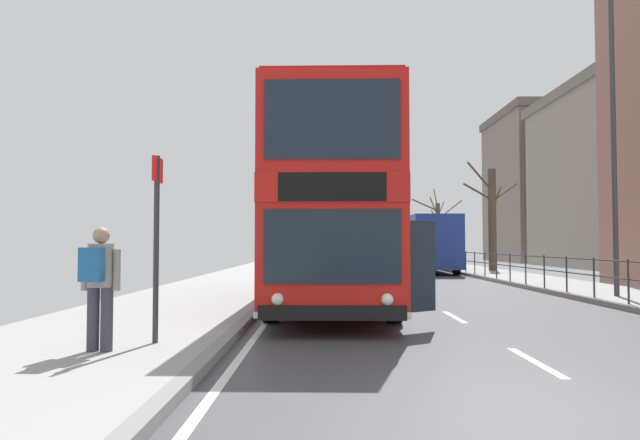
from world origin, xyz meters
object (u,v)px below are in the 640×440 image
at_px(street_lamp_far_side, 613,113).
at_px(bare_tree_far_00, 437,229).
at_px(background_bus_far_lane, 423,242).
at_px(double_decker_bus_main, 333,212).
at_px(bare_tree_far_01, 492,217).
at_px(pedestrian_with_backpack, 99,279).
at_px(bus_stop_sign_near, 157,227).
at_px(background_building_02, 545,186).

distance_m(street_lamp_far_side, bare_tree_far_00, 28.67).
relative_size(background_bus_far_lane, bare_tree_far_00, 1.74).
relative_size(double_decker_bus_main, bare_tree_far_01, 1.91).
bearing_deg(bare_tree_far_00, pedestrian_with_backpack, -107.50).
bearing_deg(bus_stop_sign_near, double_decker_bus_main, 67.88).
xyz_separation_m(background_bus_far_lane, bus_stop_sign_near, (-8.08, -24.93, 0.13)).
distance_m(double_decker_bus_main, bare_tree_far_00, 30.89).
distance_m(pedestrian_with_backpack, bare_tree_far_00, 38.79).
bearing_deg(background_building_02, double_decker_bus_main, -117.60).
relative_size(bus_stop_sign_near, street_lamp_far_side, 0.30).
bearing_deg(street_lamp_far_side, bare_tree_far_00, 88.72).
bearing_deg(background_building_02, bus_stop_sign_near, -116.82).
relative_size(street_lamp_far_side, background_building_02, 0.66).
bearing_deg(street_lamp_far_side, pedestrian_with_backpack, -142.66).
height_order(pedestrian_with_backpack, street_lamp_far_side, street_lamp_far_side).
bearing_deg(bare_tree_far_01, pedestrian_with_backpack, -116.62).
bearing_deg(bus_stop_sign_near, background_building_02, 63.18).
relative_size(bare_tree_far_00, background_building_02, 0.43).
distance_m(street_lamp_far_side, bare_tree_far_01, 16.16).
relative_size(double_decker_bus_main, bus_stop_sign_near, 4.15).
relative_size(pedestrian_with_backpack, bus_stop_sign_near, 0.61).
height_order(pedestrian_with_backpack, bare_tree_far_01, bare_tree_far_01).
bearing_deg(double_decker_bus_main, background_building_02, 62.40).
height_order(double_decker_bus_main, background_building_02, background_building_02).
bearing_deg(double_decker_bus_main, background_bus_far_lane, 73.56).
distance_m(bus_stop_sign_near, bare_tree_far_01, 26.41).
relative_size(bus_stop_sign_near, background_building_02, 0.20).
xyz_separation_m(bus_stop_sign_near, street_lamp_far_side, (10.47, 7.69, 3.41)).
xyz_separation_m(double_decker_bus_main, background_building_02, (19.70, 37.69, 4.40)).
relative_size(double_decker_bus_main, pedestrian_with_backpack, 6.82).
relative_size(background_bus_far_lane, pedestrian_with_backpack, 6.11).
relative_size(pedestrian_with_backpack, bare_tree_far_00, 0.28).
xyz_separation_m(pedestrian_with_backpack, bare_tree_far_01, (12.21, 24.38, 1.96)).
height_order(background_bus_far_lane, pedestrian_with_backpack, background_bus_far_lane).
bearing_deg(pedestrian_with_backpack, background_building_02, 62.99).
xyz_separation_m(double_decker_bus_main, street_lamp_far_side, (7.81, 1.16, 2.83)).
height_order(double_decker_bus_main, bare_tree_far_01, bare_tree_far_01).
xyz_separation_m(bare_tree_far_01, background_building_02, (10.69, 20.56, 3.72)).
bearing_deg(bus_stop_sign_near, pedestrian_with_backpack, -127.51).
xyz_separation_m(double_decker_bus_main, bare_tree_far_01, (9.01, 17.13, 0.68)).
relative_size(bus_stop_sign_near, bare_tree_far_00, 0.47).
relative_size(bare_tree_far_00, bare_tree_far_01, 0.99).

